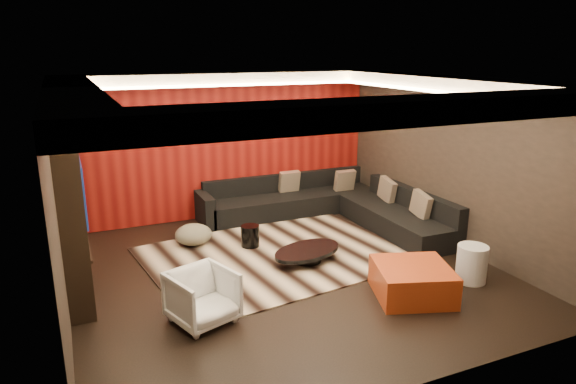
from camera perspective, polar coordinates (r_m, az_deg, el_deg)
name	(u,v)px	position (r m, az deg, el deg)	size (l,w,h in m)	color
floor	(286,272)	(7.78, -0.23, -8.88)	(6.00, 6.00, 0.02)	black
ceiling	(286,80)	(7.09, -0.26, 12.32)	(6.00, 6.00, 0.02)	silver
wall_back	(224,146)	(10.08, -7.15, 5.12)	(6.00, 0.02, 2.80)	black
wall_left	(56,206)	(6.74, -24.40, -1.48)	(0.02, 6.00, 2.80)	black
wall_right	(452,163)	(8.92, 17.78, 3.12)	(0.02, 6.00, 2.80)	black
red_feature_wall	(224,146)	(10.04, -7.09, 5.09)	(5.98, 0.05, 2.78)	#6B0C0A
soffit_back	(226,79)	(9.63, -6.87, 12.39)	(6.00, 0.60, 0.22)	silver
soffit_front	(407,110)	(4.76, 13.04, 8.82)	(6.00, 0.60, 0.22)	silver
soffit_left	(71,96)	(6.51, -22.94, 9.75)	(0.60, 4.80, 0.22)	silver
soffit_right	(444,84)	(8.54, 16.92, 11.43)	(0.60, 4.80, 0.22)	silver
cove_back	(232,85)	(9.31, -6.21, 11.74)	(4.80, 0.08, 0.04)	#FFD899
cove_front	(384,116)	(5.05, 10.66, 8.29)	(4.80, 0.08, 0.04)	#FFD899
cove_left	(103,103)	(6.53, -19.85, 9.27)	(0.08, 4.80, 0.04)	#FFD899
cove_right	(426,90)	(8.33, 15.06, 10.85)	(0.08, 4.80, 0.04)	#FFD899
tv_surround	(71,214)	(7.40, -22.93, -2.30)	(0.30, 2.00, 2.20)	black
tv_screen	(81,188)	(7.31, -21.97, 0.45)	(0.04, 1.30, 0.80)	black
tv_shelf	(87,241)	(7.52, -21.39, -5.06)	(0.04, 1.60, 0.04)	black
rug	(277,255)	(8.35, -1.27, -6.98)	(4.00, 3.00, 0.02)	#C1AA8D
coffee_table	(307,255)	(8.05, 2.15, -7.01)	(1.19, 1.19, 0.20)	black
drum_stool	(250,236)	(8.63, -4.23, -4.89)	(0.31, 0.31, 0.36)	black
striped_pouf	(193,234)	(8.85, -10.46, -4.66)	(0.62, 0.62, 0.34)	beige
white_side_table	(472,264)	(7.82, 19.74, -7.51)	(0.43, 0.43, 0.54)	silver
orange_ottoman	(412,281)	(7.18, 13.65, -9.59)	(0.97, 0.97, 0.43)	maroon
armchair	(203,297)	(6.40, -9.47, -11.45)	(0.71, 0.73, 0.66)	silver
sectional_sofa	(329,207)	(9.97, 4.60, -1.66)	(3.65, 3.50, 0.75)	black
throw_pillows	(358,188)	(9.98, 7.76, 0.40)	(1.72, 2.74, 0.50)	beige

